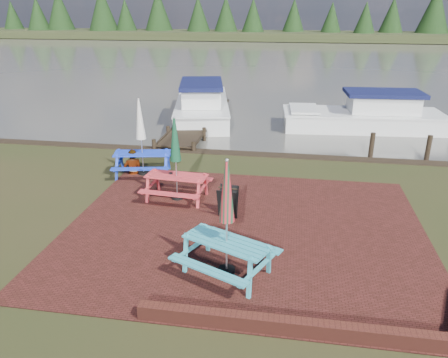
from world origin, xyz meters
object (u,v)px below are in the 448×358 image
object	(u,v)px
picnic_table_red	(176,172)
picnic_table_blue	(142,149)
chalkboard	(228,202)
boat_jetty	(202,106)
jetty	(197,120)
boat_near	(366,117)
picnic_table_teal	(227,236)
person	(132,150)

from	to	relation	value
picnic_table_red	picnic_table_blue	xyz separation A→B (m)	(-1.63, 1.74, 0.03)
chalkboard	boat_jetty	distance (m)	11.71
picnic_table_blue	jetty	size ratio (longest dim) A/B	0.28
picnic_table_blue	jetty	xyz separation A→B (m)	(0.30, 6.98, -0.78)
picnic_table_blue	boat_near	world-z (taller)	picnic_table_blue
picnic_table_red	picnic_table_blue	size ratio (longest dim) A/B	0.96
picnic_table_teal	chalkboard	xyz separation A→B (m)	(-0.38, 2.61, -0.46)
picnic_table_teal	picnic_table_red	bearing A→B (deg)	144.62
jetty	boat_near	distance (m)	7.94
picnic_table_teal	person	world-z (taller)	picnic_table_teal
picnic_table_red	jetty	xyz separation A→B (m)	(-1.33, 8.72, -0.74)
picnic_table_red	picnic_table_blue	bearing A→B (deg)	138.08
picnic_table_teal	person	xyz separation A→B (m)	(-4.00, 5.23, -0.04)
boat_jetty	boat_near	bearing A→B (deg)	-17.38
picnic_table_blue	boat_jetty	bearing A→B (deg)	77.96
boat_jetty	picnic_table_red	bearing A→B (deg)	-93.41
picnic_table_blue	person	size ratio (longest dim) A/B	1.49
jetty	person	distance (m)	7.07
boat_jetty	boat_near	size ratio (longest dim) A/B	1.05
picnic_table_red	chalkboard	world-z (taller)	picnic_table_red
jetty	picnic_table_teal	bearing A→B (deg)	-74.68
picnic_table_teal	picnic_table_red	distance (m)	4.05
chalkboard	person	world-z (taller)	person
person	picnic_table_blue	bearing A→B (deg)	161.03
picnic_table_red	boat_jetty	distance (m)	10.50
chalkboard	boat_jetty	xyz separation A→B (m)	(-3.09, 11.29, 0.01)
chalkboard	picnic_table_blue	bearing A→B (deg)	149.51
boat_near	jetty	bearing A→B (deg)	91.99
chalkboard	jetty	world-z (taller)	chalkboard
jetty	person	bearing A→B (deg)	-95.29
picnic_table_red	chalkboard	size ratio (longest dim) A/B	2.90
jetty	boat_jetty	size ratio (longest dim) A/B	1.16
picnic_table_teal	boat_near	world-z (taller)	picnic_table_teal
person	picnic_table_red	bearing A→B (deg)	115.86
picnic_table_blue	boat_near	size ratio (longest dim) A/B	0.34
picnic_table_red	person	xyz separation A→B (m)	(-1.98, 1.71, -0.01)
chalkboard	person	xyz separation A→B (m)	(-3.62, 2.62, 0.41)
jetty	boat_near	bearing A→B (deg)	6.03
jetty	person	xyz separation A→B (m)	(-0.65, -7.00, 0.74)
picnic_table_teal	jetty	world-z (taller)	picnic_table_teal
boat_near	picnic_table_red	bearing A→B (deg)	141.49
picnic_table_teal	boat_near	xyz separation A→B (m)	(4.54, 13.06, -0.50)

